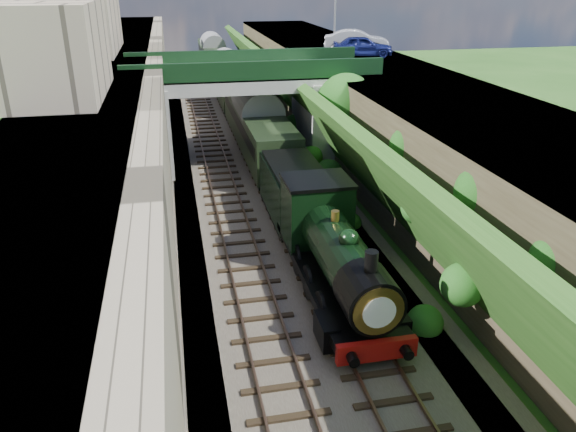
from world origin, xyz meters
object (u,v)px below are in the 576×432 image
at_px(locomotive, 335,255).
at_px(tender, 295,195).
at_px(road_bridge, 257,104).
at_px(tree, 347,105).
at_px(car_silver, 356,41).
at_px(lamppost, 336,8).
at_px(car_blue, 363,46).

xyz_separation_m(locomotive, tender, (-0.00, 7.36, -0.27)).
relative_size(road_bridge, tree, 2.42).
bearing_deg(locomotive, tender, 90.00).
xyz_separation_m(car_silver, locomotive, (-9.15, -26.09, -5.20)).
distance_m(tree, car_silver, 13.06).
bearing_deg(locomotive, lamppost, 74.31).
relative_size(lamppost, locomotive, 0.59).
xyz_separation_m(road_bridge, lamppost, (7.57, 7.98, 5.49)).
relative_size(car_blue, car_silver, 0.88).
xyz_separation_m(car_blue, car_silver, (0.50, 3.02, 0.08)).
height_order(tree, car_blue, car_blue).
relative_size(road_bridge, tender, 2.67).
relative_size(tree, car_silver, 1.28).
distance_m(car_silver, tender, 21.55).
height_order(lamppost, car_blue, lamppost).
distance_m(road_bridge, locomotive, 18.20).
bearing_deg(locomotive, car_silver, 70.68).
xyz_separation_m(car_blue, locomotive, (-8.65, -23.07, -5.13)).
xyz_separation_m(car_silver, tender, (-9.15, -18.73, -5.48)).
relative_size(car_blue, tender, 0.75).
distance_m(lamppost, locomotive, 28.13).
xyz_separation_m(lamppost, car_blue, (1.33, -2.99, -2.54)).
relative_size(road_bridge, car_silver, 3.11).
relative_size(tree, lamppost, 1.10).
bearing_deg(tree, road_bridge, 141.08).
distance_m(road_bridge, tender, 10.99).
bearing_deg(lamppost, car_silver, 1.12).
xyz_separation_m(car_blue, tender, (-8.65, -15.70, -5.40)).
distance_m(lamppost, car_silver, 3.07).
relative_size(lamppost, car_silver, 1.17).
relative_size(car_silver, tender, 0.86).
bearing_deg(lamppost, car_blue, -65.97).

